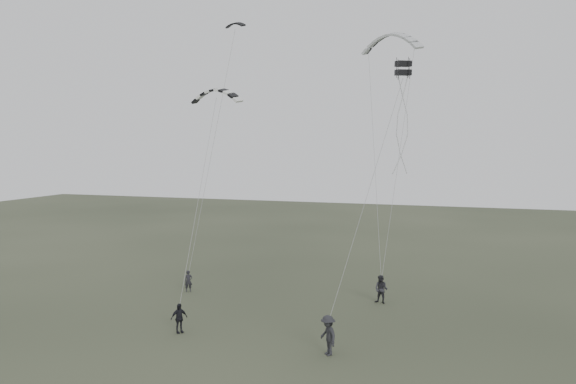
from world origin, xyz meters
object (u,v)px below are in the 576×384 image
(kite_dark_small, at_px, (235,23))
(flyer_left, at_px, (188,281))
(flyer_right, at_px, (381,289))
(flyer_center, at_px, (179,318))
(kite_box, at_px, (403,68))
(kite_pale_large, at_px, (391,34))
(flyer_far, at_px, (328,335))
(kite_striped, at_px, (216,90))

(kite_dark_small, bearing_deg, flyer_left, -109.52)
(flyer_right, bearing_deg, flyer_center, -121.01)
(flyer_left, xyz_separation_m, kite_box, (15.18, -5.14, 13.38))
(kite_dark_small, height_order, kite_pale_large, kite_dark_small)
(kite_dark_small, bearing_deg, kite_box, -20.88)
(flyer_left, relative_size, flyer_center, 0.91)
(flyer_far, bearing_deg, flyer_center, -135.98)
(kite_dark_small, bearing_deg, flyer_far, -37.59)
(kite_pale_large, xyz_separation_m, kite_striped, (-9.84, -8.52, -4.43))
(flyer_far, bearing_deg, flyer_right, 131.93)
(flyer_far, distance_m, kite_box, 13.90)
(flyer_center, distance_m, kite_striped, 14.44)
(flyer_right, xyz_separation_m, kite_striped, (-10.25, -2.79, 12.83))
(flyer_left, bearing_deg, kite_dark_small, 25.77)
(kite_pale_large, relative_size, kite_striped, 1.37)
(kite_dark_small, distance_m, kite_pale_large, 11.26)
(kite_pale_large, bearing_deg, kite_box, -60.46)
(flyer_center, distance_m, kite_pale_large, 24.67)
(flyer_center, height_order, kite_pale_large, kite_pale_large)
(flyer_left, distance_m, flyer_center, 8.74)
(kite_striped, bearing_deg, flyer_far, -36.12)
(flyer_right, bearing_deg, kite_striped, -149.55)
(kite_pale_large, bearing_deg, kite_dark_small, -143.05)
(flyer_far, relative_size, kite_pale_large, 0.43)
(flyer_right, distance_m, flyer_far, 9.87)
(flyer_right, distance_m, kite_pale_large, 18.19)
(flyer_center, distance_m, kite_dark_small, 21.48)
(flyer_far, bearing_deg, kite_striped, -169.24)
(flyer_center, xyz_separation_m, kite_dark_small, (-1.48, 11.40, 18.14))
(flyer_center, bearing_deg, flyer_left, 61.88)
(kite_box, bearing_deg, flyer_left, 133.65)
(flyer_right, height_order, kite_striped, kite_striped)
(kite_dark_small, height_order, kite_box, kite_dark_small)
(flyer_left, xyz_separation_m, kite_striped, (3.02, -1.53, 13.00))
(flyer_far, bearing_deg, kite_dark_small, 177.94)
(flyer_center, height_order, kite_striped, kite_striped)
(flyer_left, distance_m, kite_box, 20.88)
(flyer_far, xyz_separation_m, kite_pale_large, (0.68, 15.54, 17.19))
(kite_striped, bearing_deg, kite_dark_small, 100.75)
(kite_striped, bearing_deg, kite_pale_large, 42.21)
(flyer_left, xyz_separation_m, kite_dark_small, (2.19, 3.48, 18.22))
(flyer_left, xyz_separation_m, flyer_right, (13.27, 1.26, 0.17))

